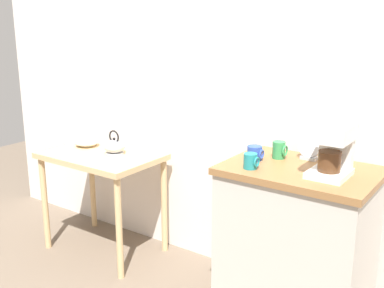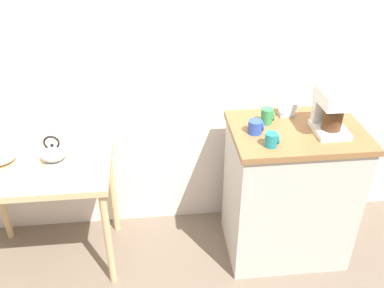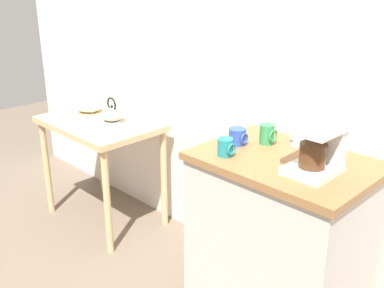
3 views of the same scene
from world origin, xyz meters
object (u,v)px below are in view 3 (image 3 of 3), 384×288
mug_tall_green (267,134)px  table_clock (303,135)px  bowl_stoneware (90,107)px  coffee_maker (318,139)px  mug_blue (238,137)px  teakettle (112,114)px  mug_dark_teal (226,147)px

mug_tall_green → table_clock: table_clock is taller
bowl_stoneware → coffee_maker: (1.90, -0.15, 0.29)m
mug_blue → table_clock: size_ratio=0.65×
teakettle → mug_blue: 1.18m
table_clock → coffee_maker: bearing=-46.5°
bowl_stoneware → mug_tall_green: (1.57, -0.03, 0.20)m
table_clock → mug_blue: bearing=-142.4°
mug_blue → table_clock: (0.24, 0.18, 0.02)m
coffee_maker → mug_dark_teal: 0.41m
mug_blue → mug_tall_green: bearing=48.2°
teakettle → mug_blue: mug_blue is taller
bowl_stoneware → mug_dark_teal: mug_dark_teal is taller
teakettle → mug_tall_green: 1.27m
bowl_stoneware → teakettle: size_ratio=0.98×
coffee_maker → mug_tall_green: 0.36m
mug_dark_teal → table_clock: table_clock is taller
table_clock → mug_dark_teal: bearing=-119.1°
mug_blue → table_clock: 0.30m
bowl_stoneware → coffee_maker: size_ratio=0.69×
coffee_maker → table_clock: bearing=133.5°
bowl_stoneware → teakettle: (0.32, -0.03, 0.02)m
teakettle → mug_blue: size_ratio=2.09×
bowl_stoneware → table_clock: size_ratio=1.32×
teakettle → mug_dark_teal: bearing=-11.9°
coffee_maker → mug_blue: size_ratio=2.98×
teakettle → table_clock: size_ratio=1.35×
coffee_maker → table_clock: (-0.19, 0.20, -0.08)m
mug_blue → bowl_stoneware: bearing=174.8°
table_clock → bowl_stoneware: bearing=-178.4°
coffee_maker → mug_tall_green: bearing=160.0°
teakettle → coffee_maker: bearing=-4.4°
mug_blue → table_clock: bearing=37.6°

